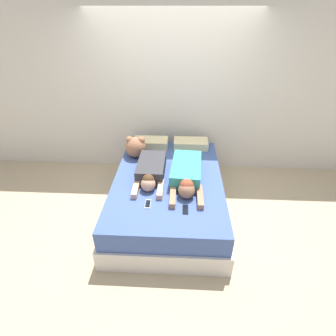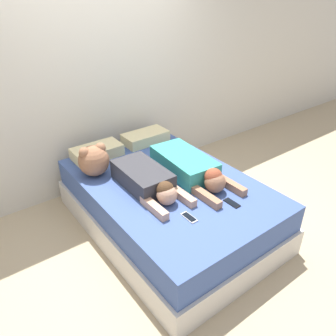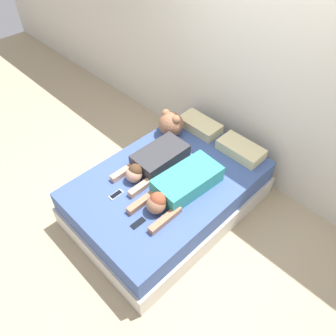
# 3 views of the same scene
# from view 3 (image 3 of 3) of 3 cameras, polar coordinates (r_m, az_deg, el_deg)

# --- Properties ---
(ground_plane) EXTENTS (12.00, 12.00, 0.00)m
(ground_plane) POSITION_cam_3_polar(r_m,az_deg,el_deg) (4.05, 0.00, -6.94)
(ground_plane) COLOR tan
(wall_back) EXTENTS (12.00, 0.06, 2.60)m
(wall_back) POSITION_cam_3_polar(r_m,az_deg,el_deg) (3.94, 13.45, 15.33)
(wall_back) COLOR beige
(wall_back) RESTS_ON ground_plane
(bed) EXTENTS (1.49, 2.18, 0.55)m
(bed) POSITION_cam_3_polar(r_m,az_deg,el_deg) (3.84, 0.00, -4.49)
(bed) COLOR beige
(bed) RESTS_ON ground_plane
(pillow_head_left) EXTENTS (0.54, 0.29, 0.13)m
(pillow_head_left) POSITION_cam_3_polar(r_m,az_deg,el_deg) (4.23, 5.55, 7.45)
(pillow_head_left) COLOR beige
(pillow_head_left) RESTS_ON bed
(pillow_head_right) EXTENTS (0.54, 0.29, 0.13)m
(pillow_head_right) POSITION_cam_3_polar(r_m,az_deg,el_deg) (3.95, 12.55, 3.19)
(pillow_head_right) COLOR beige
(pillow_head_right) RESTS_ON bed
(person_left) EXTENTS (0.37, 0.90, 0.21)m
(person_left) POSITION_cam_3_polar(r_m,az_deg,el_deg) (3.68, -2.43, 1.25)
(person_left) COLOR #333338
(person_left) RESTS_ON bed
(person_right) EXTENTS (0.43, 1.06, 0.23)m
(person_right) POSITION_cam_3_polar(r_m,az_deg,el_deg) (3.41, 2.18, -3.13)
(person_right) COLOR teal
(person_right) RESTS_ON bed
(cell_phone_left) EXTENTS (0.06, 0.16, 0.01)m
(cell_phone_left) POSITION_cam_3_polar(r_m,az_deg,el_deg) (3.50, -9.03, -4.59)
(cell_phone_left) COLOR silver
(cell_phone_left) RESTS_ON bed
(cell_phone_right) EXTENTS (0.06, 0.16, 0.01)m
(cell_phone_right) POSITION_cam_3_polar(r_m,az_deg,el_deg) (3.25, -5.24, -9.53)
(cell_phone_right) COLOR black
(cell_phone_right) RESTS_ON bed
(plush_toy) EXTENTS (0.31, 0.31, 0.33)m
(plush_toy) POSITION_cam_3_polar(r_m,az_deg,el_deg) (4.07, 0.52, 7.75)
(plush_toy) COLOR #996647
(plush_toy) RESTS_ON bed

